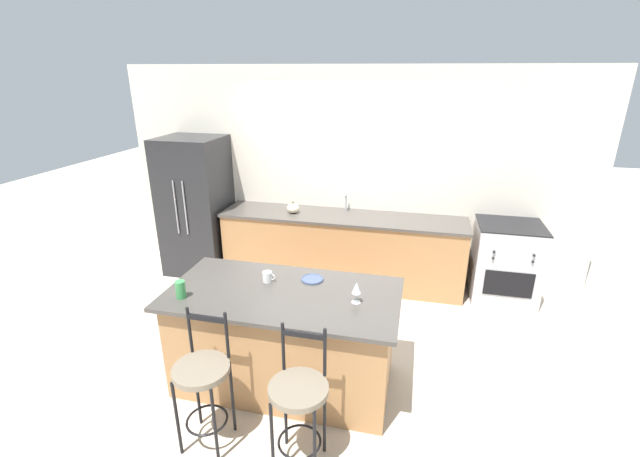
{
  "coord_description": "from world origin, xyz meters",
  "views": [
    {
      "loc": [
        0.89,
        -4.64,
        2.65
      ],
      "look_at": [
        -0.05,
        -0.64,
        1.1
      ],
      "focal_mm": 24.0,
      "sensor_mm": 36.0,
      "label": 1
    }
  ],
  "objects": [
    {
      "name": "ground_plane",
      "position": [
        0.0,
        0.0,
        0.0
      ],
      "size": [
        18.0,
        18.0,
        0.0
      ],
      "primitive_type": "plane",
      "color": "beige"
    },
    {
      "name": "wall_back",
      "position": [
        0.0,
        0.72,
        1.35
      ],
      "size": [
        6.0,
        0.07,
        2.7
      ],
      "color": "beige",
      "rests_on": "ground_plane"
    },
    {
      "name": "back_counter",
      "position": [
        0.0,
        0.39,
        0.46
      ],
      "size": [
        3.08,
        0.7,
        0.92
      ],
      "color": "#A87547",
      "rests_on": "ground_plane"
    },
    {
      "name": "sink_faucet",
      "position": [
        0.0,
        0.59,
        1.05
      ],
      "size": [
        0.02,
        0.13,
        0.22
      ],
      "color": "#ADAFB5",
      "rests_on": "back_counter"
    },
    {
      "name": "kitchen_island",
      "position": [
        -0.13,
        -1.66,
        0.45
      ],
      "size": [
        1.94,
        0.99,
        0.9
      ],
      "color": "#A87547",
      "rests_on": "ground_plane"
    },
    {
      "name": "refrigerator",
      "position": [
        -1.99,
        0.32,
        0.92
      ],
      "size": [
        0.8,
        0.78,
        1.83
      ],
      "color": "#232326",
      "rests_on": "ground_plane"
    },
    {
      "name": "oven_range",
      "position": [
        1.98,
        0.37,
        0.48
      ],
      "size": [
        0.73,
        0.68,
        0.96
      ],
      "color": "#B7B7BC",
      "rests_on": "ground_plane"
    },
    {
      "name": "bar_stool_near",
      "position": [
        -0.49,
        -2.42,
        0.56
      ],
      "size": [
        0.4,
        0.4,
        1.05
      ],
      "color": "black",
      "rests_on": "ground_plane"
    },
    {
      "name": "bar_stool_far",
      "position": [
        0.23,
        -2.46,
        0.56
      ],
      "size": [
        0.4,
        0.4,
        1.05
      ],
      "color": "black",
      "rests_on": "ground_plane"
    },
    {
      "name": "dinner_plate",
      "position": [
        0.06,
        -1.39,
        0.91
      ],
      "size": [
        0.2,
        0.2,
        0.02
      ],
      "color": "#425170",
      "rests_on": "kitchen_island"
    },
    {
      "name": "wine_glass",
      "position": [
        0.49,
        -1.68,
        1.03
      ],
      "size": [
        0.07,
        0.07,
        0.18
      ],
      "color": "white",
      "rests_on": "kitchen_island"
    },
    {
      "name": "coffee_mug",
      "position": [
        -0.32,
        -1.5,
        0.95
      ],
      "size": [
        0.11,
        0.08,
        0.09
      ],
      "color": "white",
      "rests_on": "kitchen_island"
    },
    {
      "name": "tumbler_cup",
      "position": [
        -0.9,
        -1.93,
        0.98
      ],
      "size": [
        0.08,
        0.08,
        0.15
      ],
      "color": "#3D934C",
      "rests_on": "kitchen_island"
    },
    {
      "name": "pumpkin_decoration",
      "position": [
        -0.63,
        0.33,
        0.98
      ],
      "size": [
        0.16,
        0.16,
        0.15
      ],
      "color": "beige",
      "rests_on": "back_counter"
    }
  ]
}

